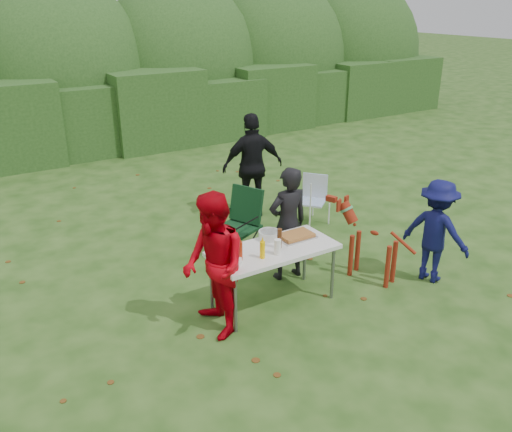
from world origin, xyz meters
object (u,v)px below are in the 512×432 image
dog (373,244)px  beer_bottle (279,238)px  camping_chair (237,224)px  paper_towel_roll (226,243)px  folding_table (273,252)px  person_red_jacket (214,266)px  lawn_chair (312,200)px  mustard_bottle (262,250)px  ketchup_bottle (240,251)px  person_cook (288,224)px  child (436,231)px  person_black_puffy (253,166)px

dog → beer_bottle: (-1.38, 0.14, 0.36)m
camping_chair → paper_towel_roll: 1.46m
folding_table → person_red_jacket: size_ratio=0.93×
paper_towel_roll → dog: bearing=-10.1°
lawn_chair → paper_towel_roll: 2.97m
person_red_jacket → mustard_bottle: size_ratio=8.08×
ketchup_bottle → paper_towel_roll: paper_towel_roll is taller
ketchup_bottle → folding_table: bearing=5.9°
dog → paper_towel_roll: (-1.97, 0.35, 0.37)m
paper_towel_roll → lawn_chair: bearing=32.7°
lawn_chair → ketchup_bottle: size_ratio=3.55×
person_cook → mustard_bottle: bearing=42.1°
child → paper_towel_roll: child is taller
person_cook → child: bearing=150.0°
person_red_jacket → lawn_chair: bearing=132.3°
person_black_puffy → child: (0.82, -3.12, -0.19)m
person_red_jacket → person_black_puffy: person_black_puffy is taller
folding_table → person_black_puffy: bearing=63.1°
person_red_jacket → camping_chair: bearing=150.1°
child → lawn_chair: size_ratio=1.74×
folding_table → child: size_ratio=1.10×
dog → ketchup_bottle: bearing=66.9°
ketchup_bottle → paper_towel_roll: 0.24m
dog → beer_bottle: dog is taller
person_cook → lawn_chair: (1.40, 1.30, -0.37)m
person_red_jacket → camping_chair: 1.90m
dog → ketchup_bottle: 1.96m
person_cook → mustard_bottle: (-0.78, -0.61, 0.08)m
person_red_jacket → mustard_bottle: person_red_jacket is taller
paper_towel_roll → mustard_bottle: bearing=-49.0°
person_cook → mustard_bottle: size_ratio=7.56×
person_black_puffy → beer_bottle: size_ratio=7.24×
folding_table → beer_bottle: (0.06, -0.03, 0.17)m
person_black_puffy → camping_chair: 1.60m
lawn_chair → beer_bottle: beer_bottle is taller
folding_table → paper_towel_roll: size_ratio=5.77×
person_cook → paper_towel_roll: size_ratio=5.81×
dog → camping_chair: bearing=17.8°
beer_bottle → paper_towel_roll: bearing=160.2°
folding_table → lawn_chair: (1.94, 1.77, -0.30)m
person_red_jacket → dog: (2.30, -0.02, -0.31)m
mustard_bottle → dog: bearing=-0.8°
dog → paper_towel_roll: 2.04m
ketchup_bottle → paper_towel_roll: (-0.05, 0.24, 0.02)m
paper_towel_roll → person_cook: bearing=15.0°
person_red_jacket → ketchup_bottle: bearing=112.0°
ketchup_bottle → paper_towel_roll: size_ratio=0.85×
dog → mustard_bottle: size_ratio=5.23×
mustard_bottle → ketchup_bottle: bearing=158.9°
mustard_bottle → ketchup_bottle: 0.25m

